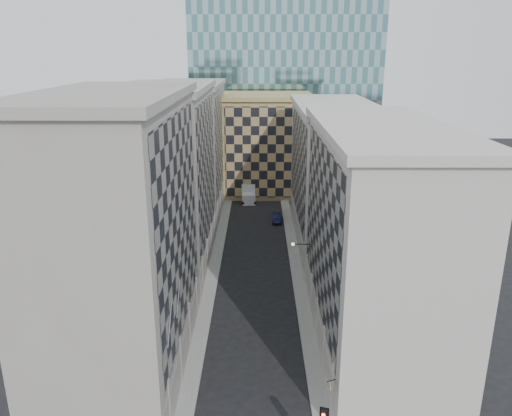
{
  "coord_description": "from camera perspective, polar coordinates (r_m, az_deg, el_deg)",
  "views": [
    {
      "loc": [
        0.39,
        -27.12,
        26.59
      ],
      "look_at": [
        0.18,
        14.63,
        13.35
      ],
      "focal_mm": 35.0,
      "sensor_mm": 36.0,
      "label": 1
    }
  ],
  "objects": [
    {
      "name": "sidewalk_east",
      "position": [
        63.16,
        4.72,
        -7.29
      ],
      "size": [
        1.5,
        100.0,
        0.15
      ],
      "primitive_type": "cube",
      "color": "gray",
      "rests_on": "ground"
    },
    {
      "name": "flagpoles_left",
      "position": [
        38.49,
        -9.34,
        -11.54
      ],
      "size": [
        0.1,
        6.33,
        2.33
      ],
      "color": "gray",
      "rests_on": "ground"
    },
    {
      "name": "bldg_left_c",
      "position": [
        84.37,
        -7.44,
        6.68
      ],
      "size": [
        10.8,
        22.8,
        21.7
      ],
      "color": "gray",
      "rests_on": "ground"
    },
    {
      "name": "bldg_left_b",
      "position": [
        63.04,
        -10.03,
        3.31
      ],
      "size": [
        10.8,
        22.8,
        22.7
      ],
      "color": "#98968D",
      "rests_on": "ground"
    },
    {
      "name": "tan_block",
      "position": [
        96.56,
        1.25,
        7.36
      ],
      "size": [
        16.8,
        14.8,
        18.8
      ],
      "color": "#9D8953",
      "rests_on": "ground"
    },
    {
      "name": "dark_car",
      "position": [
        80.77,
        2.41,
        -1.14
      ],
      "size": [
        1.52,
        4.11,
        1.35
      ],
      "primitive_type": "imported",
      "rotation": [
        0.0,
        0.0,
        -0.02
      ],
      "color": "black",
      "rests_on": "ground"
    },
    {
      "name": "bldg_right_b",
      "position": [
        71.89,
        8.71,
        3.92
      ],
      "size": [
        10.8,
        28.8,
        19.7
      ],
      "color": "beige",
      "rests_on": "ground"
    },
    {
      "name": "bldg_right_a",
      "position": [
        46.35,
        13.38,
        -3.45
      ],
      "size": [
        10.8,
        26.8,
        20.7
      ],
      "color": "beige",
      "rests_on": "ground"
    },
    {
      "name": "shop_sign",
      "position": [
        38.08,
        8.3,
        -19.31
      ],
      "size": [
        0.68,
        0.59,
        0.7
      ],
      "rotation": [
        0.0,
        0.0,
        0.4
      ],
      "color": "black",
      "rests_on": "ground"
    },
    {
      "name": "box_truck",
      "position": [
        91.96,
        -0.89,
        1.71
      ],
      "size": [
        2.79,
        6.1,
        3.27
      ],
      "rotation": [
        0.0,
        0.0,
        0.06
      ],
      "color": "silver",
      "rests_on": "ground"
    },
    {
      "name": "church_tower",
      "position": [
        109.12,
        0.09,
        17.79
      ],
      "size": [
        7.2,
        7.2,
        51.5
      ],
      "color": "#312C26",
      "rests_on": "ground"
    },
    {
      "name": "sidewalk_west",
      "position": [
        63.22,
        -4.89,
        -7.27
      ],
      "size": [
        1.5,
        100.0,
        0.15
      ],
      "primitive_type": "cube",
      "color": "gray",
      "rests_on": "ground"
    },
    {
      "name": "bldg_left_a",
      "position": [
        42.4,
        -15.17,
        -3.43
      ],
      "size": [
        10.8,
        22.8,
        23.7
      ],
      "color": "gray",
      "rests_on": "ground"
    },
    {
      "name": "bracket_lamp",
      "position": [
        55.18,
        4.43,
        -4.15
      ],
      "size": [
        1.98,
        0.36,
        0.36
      ],
      "color": "black",
      "rests_on": "ground"
    }
  ]
}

